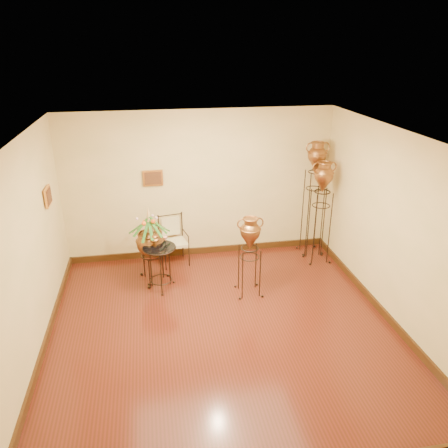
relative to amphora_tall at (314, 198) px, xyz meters
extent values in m
plane|color=#551C14|center=(-2.13, -2.15, -1.14)|extent=(5.00, 5.00, 0.00)
cube|color=#3A220D|center=(-2.13, 0.33, -1.08)|extent=(5.00, 0.04, 0.12)
cube|color=#3A220D|center=(-4.61, -2.15, -1.08)|extent=(0.04, 5.00, 0.12)
cube|color=#3A220D|center=(0.35, -2.15, -1.08)|extent=(0.04, 5.00, 0.12)
cube|color=#E69843|center=(-2.98, 0.31, 0.46)|extent=(0.36, 0.03, 0.29)
cube|color=#E69843|center=(-4.59, -0.70, 0.56)|extent=(0.03, 0.36, 0.29)
cube|color=beige|center=(-2.67, 0.00, -0.72)|extent=(0.52, 0.49, 0.05)
cube|color=beige|center=(-2.67, 0.00, -0.46)|extent=(0.34, 0.09, 0.36)
cylinder|color=black|center=(-2.96, -0.86, -0.37)|extent=(0.54, 0.54, 0.02)
camera|label=1|loc=(-3.04, -7.38, 2.77)|focal=35.00mm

